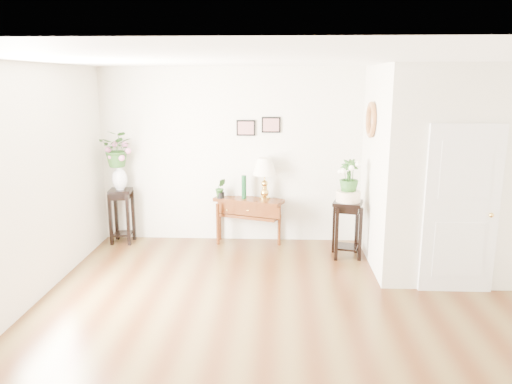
# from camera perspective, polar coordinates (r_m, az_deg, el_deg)

# --- Properties ---
(floor) EXTENTS (6.00, 5.50, 0.02)m
(floor) POSITION_cam_1_polar(r_m,az_deg,el_deg) (5.81, 3.69, -13.89)
(floor) COLOR brown
(floor) RESTS_ON ground
(ceiling) EXTENTS (6.00, 5.50, 0.02)m
(ceiling) POSITION_cam_1_polar(r_m,az_deg,el_deg) (5.20, 4.15, 14.91)
(ceiling) COLOR white
(ceiling) RESTS_ON ground
(wall_back) EXTENTS (6.00, 0.02, 2.80)m
(wall_back) POSITION_cam_1_polar(r_m,az_deg,el_deg) (8.03, 3.50, 4.12)
(wall_back) COLOR silver
(wall_back) RESTS_ON ground
(wall_front) EXTENTS (6.00, 0.02, 2.80)m
(wall_front) POSITION_cam_1_polar(r_m,az_deg,el_deg) (2.72, 5.14, -13.46)
(wall_front) COLOR silver
(wall_front) RESTS_ON ground
(wall_left) EXTENTS (0.02, 5.50, 2.80)m
(wall_left) POSITION_cam_1_polar(r_m,az_deg,el_deg) (6.05, -25.79, 0.02)
(wall_left) COLOR silver
(wall_left) RESTS_ON ground
(partition) EXTENTS (1.80, 1.95, 2.80)m
(partition) POSITION_cam_1_polar(r_m,az_deg,el_deg) (7.41, 20.09, 2.64)
(partition) COLOR silver
(partition) RESTS_ON floor
(door) EXTENTS (0.90, 0.05, 2.10)m
(door) POSITION_cam_1_polar(r_m,az_deg,el_deg) (6.55, 22.41, -1.93)
(door) COLOR silver
(door) RESTS_ON floor
(art_print_left) EXTENTS (0.30, 0.02, 0.25)m
(art_print_left) POSITION_cam_1_polar(r_m,az_deg,el_deg) (7.97, -1.17, 7.34)
(art_print_left) COLOR black
(art_print_left) RESTS_ON wall_back
(art_print_right) EXTENTS (0.30, 0.02, 0.25)m
(art_print_right) POSITION_cam_1_polar(r_m,az_deg,el_deg) (7.95, 1.74, 7.68)
(art_print_right) COLOR black
(art_print_right) RESTS_ON wall_back
(wall_ornament) EXTENTS (0.07, 0.51, 0.51)m
(wall_ornament) POSITION_cam_1_polar(r_m,az_deg,el_deg) (7.23, 13.00, 8.05)
(wall_ornament) COLOR #A46130
(wall_ornament) RESTS_ON partition
(console_table) EXTENTS (1.17, 0.71, 0.74)m
(console_table) POSITION_cam_1_polar(r_m,az_deg,el_deg) (8.09, -0.83, -3.28)
(console_table) COLOR black
(console_table) RESTS_ON floor
(table_lamp) EXTENTS (0.48, 0.48, 0.67)m
(table_lamp) POSITION_cam_1_polar(r_m,az_deg,el_deg) (7.91, 0.99, 1.71)
(table_lamp) COLOR gold
(table_lamp) RESTS_ON console_table
(green_vase) EXTENTS (0.10, 0.10, 0.38)m
(green_vase) POSITION_cam_1_polar(r_m,az_deg,el_deg) (7.96, -1.39, 0.45)
(green_vase) COLOR #0E381A
(green_vase) RESTS_ON console_table
(potted_plant) EXTENTS (0.20, 0.17, 0.30)m
(potted_plant) POSITION_cam_1_polar(r_m,az_deg,el_deg) (8.00, -4.07, 0.35)
(potted_plant) COLOR #234E1B
(potted_plant) RESTS_ON console_table
(plant_stand_a) EXTENTS (0.38, 0.38, 0.89)m
(plant_stand_a) POSITION_cam_1_polar(r_m,az_deg,el_deg) (8.36, -15.06, -2.67)
(plant_stand_a) COLOR black
(plant_stand_a) RESTS_ON floor
(porcelain_vase) EXTENTS (0.25, 0.25, 0.41)m
(porcelain_vase) POSITION_cam_1_polar(r_m,az_deg,el_deg) (8.21, -15.33, 1.83)
(porcelain_vase) COLOR white
(porcelain_vase) RESTS_ON plant_stand_a
(lily_arrangement) EXTENTS (0.58, 0.53, 0.58)m
(lily_arrangement) POSITION_cam_1_polar(r_m,az_deg,el_deg) (8.14, -15.52, 5.04)
(lily_arrangement) COLOR #234E1B
(lily_arrangement) RESTS_ON porcelain_vase
(plant_stand_b) EXTENTS (0.49, 0.49, 0.85)m
(plant_stand_b) POSITION_cam_1_polar(r_m,az_deg,el_deg) (7.56, 10.34, -4.20)
(plant_stand_b) COLOR black
(plant_stand_b) RESTS_ON floor
(ceramic_bowl) EXTENTS (0.44, 0.44, 0.16)m
(ceramic_bowl) POSITION_cam_1_polar(r_m,az_deg,el_deg) (7.43, 10.50, -0.47)
(ceramic_bowl) COLOR silver
(ceramic_bowl) RESTS_ON plant_stand_b
(narcissus) EXTENTS (0.33, 0.33, 0.50)m
(narcissus) POSITION_cam_1_polar(r_m,az_deg,el_deg) (7.37, 10.59, 1.73)
(narcissus) COLOR #234E1B
(narcissus) RESTS_ON ceramic_bowl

